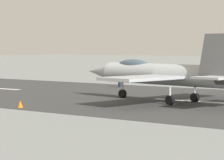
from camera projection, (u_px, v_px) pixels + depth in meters
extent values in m
plane|color=gray|center=(204.00, 102.00, 45.74)|extent=(400.00, 400.00, 0.00)
cube|color=#363736|center=(204.00, 102.00, 45.74)|extent=(240.00, 26.00, 0.02)
cube|color=white|center=(197.00, 101.00, 46.12)|extent=(8.00, 0.70, 0.00)
cylinder|color=#A5ABAE|center=(166.00, 74.00, 45.74)|extent=(13.07, 3.79, 1.76)
cone|color=#A5ABAE|center=(100.00, 71.00, 51.44)|extent=(3.19, 1.95, 1.49)
ellipsoid|color=#3F5160|center=(133.00, 65.00, 48.31)|extent=(3.73, 1.66, 1.10)
cube|color=#A5ABAE|center=(142.00, 78.00, 42.24)|extent=(4.35, 6.71, 0.24)
cube|color=#A5ABAE|center=(205.00, 74.00, 47.83)|extent=(4.35, 6.71, 0.24)
cube|color=#A5ABAE|center=(216.00, 78.00, 39.32)|extent=(2.81, 3.15, 0.16)
cube|color=#4D4E50|center=(216.00, 55.00, 40.98)|extent=(2.72, 1.35, 3.14)
cylinder|color=silver|center=(122.00, 90.00, 49.40)|extent=(0.18, 0.18, 1.40)
cylinder|color=black|center=(122.00, 94.00, 49.42)|extent=(0.80, 0.42, 0.76)
cylinder|color=silver|center=(170.00, 96.00, 43.44)|extent=(0.18, 0.18, 1.40)
cylinder|color=black|center=(170.00, 100.00, 43.46)|extent=(0.80, 0.42, 0.76)
cylinder|color=silver|center=(195.00, 94.00, 45.67)|extent=(0.18, 0.18, 1.40)
cylinder|color=black|center=(195.00, 98.00, 45.69)|extent=(0.80, 0.42, 0.76)
cube|color=#1E2338|center=(120.00, 83.00, 62.29)|extent=(0.24, 0.36, 0.89)
cube|color=yellow|center=(120.00, 78.00, 62.25)|extent=(0.51, 0.42, 0.61)
sphere|color=tan|center=(120.00, 73.00, 62.22)|extent=(0.22, 0.22, 0.22)
cylinder|color=yellow|center=(117.00, 78.00, 62.34)|extent=(0.10, 0.10, 0.57)
cylinder|color=yellow|center=(122.00, 78.00, 62.17)|extent=(0.10, 0.10, 0.57)
cone|color=orange|center=(20.00, 104.00, 41.50)|extent=(0.44, 0.44, 0.55)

